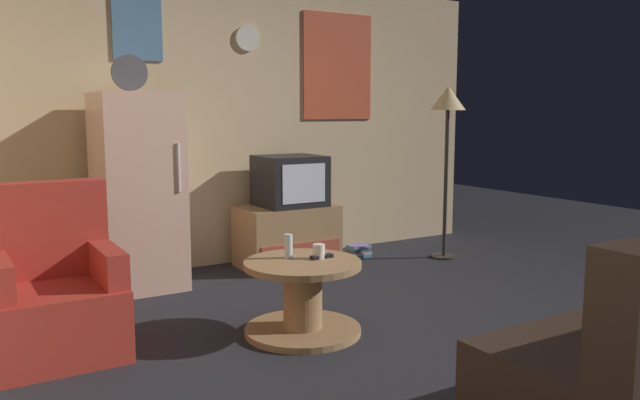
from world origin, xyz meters
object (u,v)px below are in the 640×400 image
crt_tv (290,181)px  fridge (138,191)px  wine_glass (288,246)px  armchair (54,295)px  coffee_table (303,297)px  remote_control (322,257)px  mug_ceramic_white (319,251)px  standing_lamp (448,111)px  tv_stand (287,236)px  book_stack (359,251)px

crt_tv → fridge: bearing=-178.5°
wine_glass → armchair: armchair is taller
coffee_table → armchair: bearing=161.5°
fridge → armchair: (-0.79, -1.10, -0.42)m
coffee_table → remote_control: (0.13, -0.00, 0.24)m
wine_glass → mug_ceramic_white: size_ratio=1.67×
armchair → standing_lamp: bearing=10.5°
tv_stand → remote_control: tv_stand is taller
standing_lamp → wine_glass: bearing=-155.6°
remote_control → armchair: bearing=159.9°
armchair → coffee_table: bearing=-18.5°
fridge → armchair: fridge is taller
mug_ceramic_white → remote_control: 0.04m
standing_lamp → book_stack: 1.53m
standing_lamp → wine_glass: standing_lamp is taller
coffee_table → armchair: armchair is taller
armchair → fridge: bearing=54.2°
standing_lamp → wine_glass: size_ratio=10.60×
crt_tv → book_stack: (0.69, -0.06, -0.70)m
armchair → book_stack: 3.03m
tv_stand → wine_glass: wine_glass is taller
standing_lamp → wine_glass: 2.54m
standing_lamp → armchair: bearing=-169.5°
tv_stand → crt_tv: size_ratio=1.56×
tv_stand → coffee_table: 1.75m
wine_glass → book_stack: bearing=43.1°
standing_lamp → remote_control: bearing=-151.2°
mug_ceramic_white → armchair: size_ratio=0.09×
crt_tv → standing_lamp: 1.58m
fridge → coffee_table: size_ratio=2.46×
coffee_table → remote_control: size_ratio=4.80×
standing_lamp → coffee_table: 2.67m
fridge → remote_control: (0.70, -1.55, -0.29)m
fridge → tv_stand: bearing=1.6°
mug_ceramic_white → armchair: 1.55m
coffee_table → wine_glass: 0.33m
remote_control → standing_lamp: bearing=25.7°
wine_glass → remote_control: (0.17, -0.12, -0.06)m
crt_tv → tv_stand: bearing=178.3°
fridge → remote_control: size_ratio=11.80×
coffee_table → wine_glass: wine_glass is taller
wine_glass → remote_control: 0.22m
crt_tv → mug_ceramic_white: 1.73m
coffee_table → remote_control: 0.28m
book_stack → wine_glass: bearing=-136.9°
standing_lamp → tv_stand: bearing=161.1°
crt_tv → remote_control: (-0.64, -1.59, -0.29)m
standing_lamp → mug_ceramic_white: standing_lamp is taller
mug_ceramic_white → book_stack: size_ratio=0.42×
fridge → coffee_table: bearing=-70.1°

